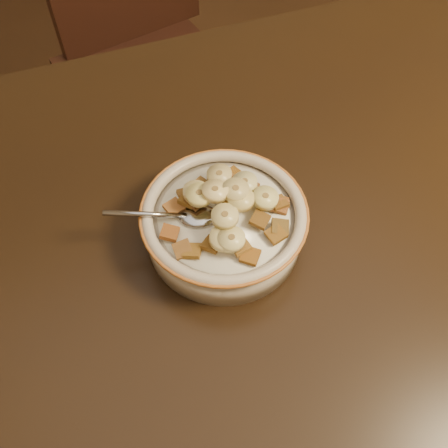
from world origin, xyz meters
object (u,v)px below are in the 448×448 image
object	(u,v)px
chair	(150,67)
table	(333,230)
cereal_bowl	(224,227)
spoon	(198,216)

from	to	relation	value
chair	table	bearing A→B (deg)	-96.58
table	cereal_bowl	size ratio (longest dim) A/B	7.26
table	spoon	xyz separation A→B (m)	(-0.18, 0.04, 0.07)
table	chair	xyz separation A→B (m)	(-0.07, 0.76, -0.27)
table	spoon	bearing A→B (deg)	168.75
chair	cereal_bowl	size ratio (longest dim) A/B	4.76
cereal_bowl	chair	bearing A→B (deg)	84.40
cereal_bowl	spoon	bearing A→B (deg)	164.47
table	chair	world-z (taller)	chair
chair	spoon	bearing A→B (deg)	-110.10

